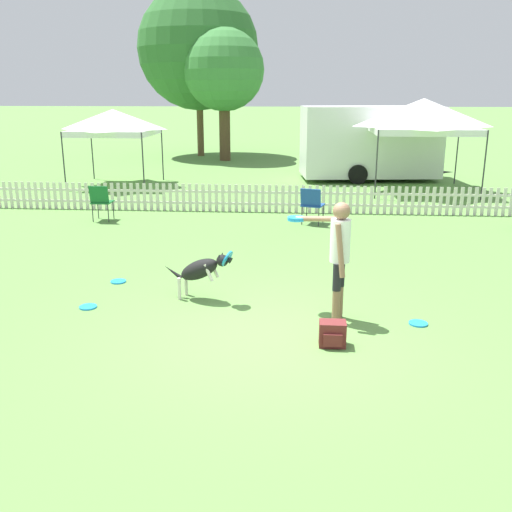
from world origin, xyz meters
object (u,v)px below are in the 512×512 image
Objects in this scene: backpack_on_grass at (332,334)px; frisbee_near_handler at (418,323)px; frisbee_near_dog at (88,307)px; handler_person at (337,247)px; leaping_dog at (201,269)px; folding_chair_green_right at (312,203)px; folding_chair_blue_left at (101,200)px; frisbee_midfield at (118,281)px; equipment_trailer at (369,141)px; canopy_tent_secondary at (114,122)px; tree_right_grove at (224,71)px; canopy_tent_main at (423,116)px; tree_left_grove at (198,49)px.

frisbee_near_handler is at bearing 32.74° from backpack_on_grass.
backpack_on_grass reaches higher than frisbee_near_dog.
frisbee_near_handler is at bearing -77.16° from handler_person.
backpack_on_grass is at bearing 69.49° from leaping_dog.
folding_chair_blue_left is at bearing 17.13° from folding_chair_green_right.
frisbee_midfield is 4.21m from backpack_on_grass.
frisbee_near_handler is 0.05× the size of equipment_trailer.
frisbee_midfield is at bearing 70.96° from folding_chair_green_right.
canopy_tent_secondary is 8.37m from tree_right_grove.
folding_chair_green_right is (1.79, 5.45, 0.04)m from leaping_dog.
backpack_on_grass is (-0.08, -0.89, -0.92)m from handler_person.
leaping_dog is 12.11m from canopy_tent_main.
frisbee_near_handler is 1.49m from backpack_on_grass.
frisbee_near_dog is 6.16m from folding_chair_blue_left.
tree_left_grove is at bearing 32.25° from handler_person.
equipment_trailer is at bearing -42.53° from tree_right_grove.
folding_chair_blue_left is 5.26m from folding_chair_green_right.
canopy_tent_secondary is (-3.30, 10.33, 2.13)m from frisbee_midfield.
leaping_dog is 4.52× the size of frisbee_midfield.
equipment_trailer is 0.97× the size of tree_right_grove.
handler_person is 2.20m from leaping_dog.
folding_chair_blue_left is 0.28× the size of canopy_tent_main.
tree_right_grove reaches higher than frisbee_near_handler.
backpack_on_grass is at bearing -75.95° from tree_left_grove.
folding_chair_blue_left reaches higher than frisbee_near_handler.
canopy_tent_secondary is (-1.42, 5.68, 1.59)m from folding_chair_blue_left.
tree_left_grove is at bearing 95.23° from frisbee_near_dog.
leaping_dog is 3.32m from frisbee_near_handler.
frisbee_midfield is 0.29× the size of folding_chair_green_right.
frisbee_near_handler is at bearing 94.69° from leaping_dog.
handler_person is 0.64× the size of canopy_tent_secondary.
canopy_tent_main is (7.01, 11.17, 2.39)m from frisbee_near_dog.
frisbee_midfield is 0.08× the size of canopy_tent_main.
folding_chair_blue_left is at bearing -129.84° from leaping_dog.
canopy_tent_secondary is 0.45× the size of tree_right_grove.
handler_person is at bearing 108.90° from folding_chair_green_right.
leaping_dog is (-2.03, 0.63, -0.57)m from handler_person.
handler_person is at bearing -77.94° from tree_right_grove.
leaping_dog is 0.20× the size of tree_right_grove.
frisbee_near_handler is 6.36m from folding_chair_green_right.
folding_chair_blue_left is 6.06m from canopy_tent_secondary.
handler_person is 1.45× the size of leaping_dog.
canopy_tent_main is at bearing -2.07° from canopy_tent_secondary.
backpack_on_grass is 0.11× the size of canopy_tent_main.
leaping_dog is 1.80m from frisbee_near_dog.
tree_right_grove reaches higher than handler_person.
folding_chair_blue_left is (-3.47, 5.40, 0.04)m from leaping_dog.
frisbee_midfield is 0.29× the size of folding_chair_blue_left.
canopy_tent_secondary is (-4.88, 11.08, 1.63)m from leaping_dog.
backpack_on_grass is 14.87m from equipment_trailer.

